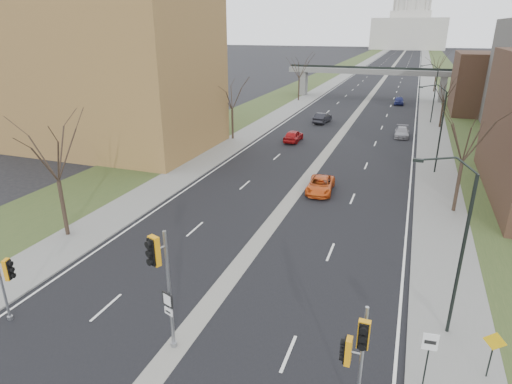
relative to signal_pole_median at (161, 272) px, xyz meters
The scene contains 29 objects.
ground 4.16m from the signal_pole_median, 54.84° to the right, with size 700.00×700.00×0.00m, color black.
road_surface 149.70m from the signal_pole_median, 89.90° to the left, with size 20.00×600.00×0.01m, color black.
median_strip 149.70m from the signal_pole_median, 89.90° to the left, with size 1.20×600.00×0.02m, color gray.
sidewalk_right 150.20m from the signal_pole_median, 85.32° to the left, with size 4.00×600.00×0.12m, color gray.
sidewalk_left 150.16m from the signal_pole_median, 94.49° to the left, with size 4.00×600.00×0.12m, color gray.
grass_verge_right 150.80m from the signal_pole_median, 83.05° to the left, with size 8.00×600.00×0.10m, color #2A3B1B.
grass_verge_left 150.74m from the signal_pole_median, 96.76° to the left, with size 8.00×600.00×0.10m, color #2A3B1B.
apartment_building 39.86m from the signal_pole_median, 130.98° to the left, with size 25.00×16.00×22.00m, color olive.
commercial_block_far 73.11m from the signal_pole_median, 72.28° to the left, with size 14.00×14.00×10.00m, color #473021.
pedestrian_bridge 79.64m from the signal_pole_median, 89.82° to the left, with size 34.00×3.00×6.45m.
capitol 319.97m from the signal_pole_median, 89.95° to the left, with size 48.00×42.00×55.75m.
streetlight_near 12.89m from the signal_pole_median, 26.64° to the left, with size 2.61×0.20×8.70m.
streetlight_mid 33.70m from the signal_pole_median, 70.44° to the left, with size 2.61×0.20×8.70m.
streetlight_far 58.79m from the signal_pole_median, 78.96° to the left, with size 2.61×0.20×8.70m.
tree_left_a 15.07m from the signal_pole_median, 149.06° to the left, with size 7.20×7.20×9.40m.
tree_left_b 39.79m from the signal_pole_median, 108.71° to the left, with size 6.75×6.75×8.81m.
tree_left_c 72.82m from the signal_pole_median, 100.09° to the left, with size 7.65×7.65×9.99m.
tree_right_a 25.50m from the signal_pole_median, 58.51° to the left, with size 7.20×7.20×9.40m.
tree_right_b 56.25m from the signal_pole_median, 76.37° to the left, with size 6.30×6.30×8.22m.
tree_right_c 95.61m from the signal_pole_median, 82.03° to the left, with size 7.65×7.65×9.99m.
signal_pole_median is the anchor object (origin of this frame).
signal_pole_right 8.47m from the signal_pole_median, ahead, with size 0.87×0.87×4.98m.
speed_limit_sign 11.21m from the signal_pole_median, ahead, with size 0.60×0.10×2.77m.
warning_sign 14.05m from the signal_pole_median, 12.97° to the left, with size 0.89×0.17×2.28m.
car_left_near 39.68m from the signal_pole_median, 97.10° to the left, with size 1.79×4.46×1.52m, color #9E1213.
car_left_far 52.35m from the signal_pole_median, 94.14° to the left, with size 1.63×4.68×1.54m, color black.
car_right_near 22.74m from the signal_pole_median, 84.24° to the left, with size 2.20×4.77×1.33m, color #CC4E15.
car_right_mid 47.62m from the signal_pole_median, 80.04° to the left, with size 1.83×4.49×1.30m, color #949299.
car_right_far 74.43m from the signal_pole_median, 84.96° to the left, with size 1.78×4.42×1.50m, color navy.
Camera 1 is at (8.91, -13.00, 13.81)m, focal length 30.00 mm.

